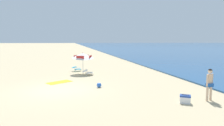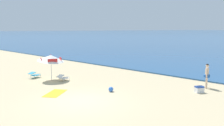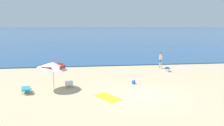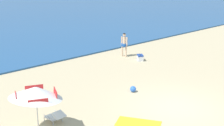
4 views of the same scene
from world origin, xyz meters
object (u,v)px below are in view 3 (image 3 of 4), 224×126
at_px(beach_umbrella_striped_main, 53,65).
at_px(lounge_chair_beside_umbrella, 69,84).
at_px(beach_ball, 134,82).
at_px(beach_towel, 108,97).
at_px(person_standing_near_shore, 161,59).
at_px(lounge_chair_under_umbrella, 26,89).
at_px(cooler_box, 167,69).

xyz_separation_m(beach_umbrella_striped_main, lounge_chair_beside_umbrella, (0.97, 0.36, -1.41)).
bearing_deg(beach_umbrella_striped_main, beach_ball, 6.71).
bearing_deg(beach_towel, beach_umbrella_striped_main, 150.78).
bearing_deg(person_standing_near_shore, lounge_chair_under_umbrella, -151.14).
distance_m(beach_umbrella_striped_main, beach_towel, 4.32).
distance_m(lounge_chair_beside_umbrella, person_standing_near_shore, 10.18).
height_order(person_standing_near_shore, beach_ball, person_standing_near_shore).
relative_size(lounge_chair_beside_umbrella, beach_towel, 0.52).
distance_m(beach_umbrella_striped_main, lounge_chair_beside_umbrella, 1.75).
bearing_deg(beach_towel, lounge_chair_beside_umbrella, 137.47).
relative_size(beach_umbrella_striped_main, person_standing_near_shore, 1.40).
relative_size(lounge_chair_under_umbrella, cooler_box, 1.53).
distance_m(beach_umbrella_striped_main, lounge_chair_under_umbrella, 2.23).
bearing_deg(lounge_chair_under_umbrella, lounge_chair_beside_umbrella, 18.98).
height_order(cooler_box, beach_towel, cooler_box).
height_order(person_standing_near_shore, cooler_box, person_standing_near_shore).
height_order(beach_umbrella_striped_main, lounge_chair_beside_umbrella, beach_umbrella_striped_main).
height_order(lounge_chair_under_umbrella, lounge_chair_beside_umbrella, lounge_chair_beside_umbrella).
bearing_deg(beach_ball, cooler_box, 41.33).
relative_size(beach_umbrella_striped_main, cooler_box, 3.77).
distance_m(lounge_chair_under_umbrella, cooler_box, 12.37).
height_order(lounge_chair_beside_umbrella, person_standing_near_shore, person_standing_near_shore).
xyz_separation_m(cooler_box, beach_ball, (-4.09, -3.59, -0.05)).
distance_m(beach_umbrella_striped_main, person_standing_near_shore, 11.20).
bearing_deg(beach_umbrella_striped_main, person_standing_near_shore, 30.49).
xyz_separation_m(person_standing_near_shore, beach_towel, (-6.16, -7.61, -0.93)).
xyz_separation_m(beach_ball, beach_towel, (-2.20, -2.61, -0.15)).
xyz_separation_m(beach_umbrella_striped_main, person_standing_near_shore, (9.63, 5.67, -0.75)).
xyz_separation_m(lounge_chair_beside_umbrella, beach_ball, (4.71, 0.31, -0.12)).
relative_size(beach_ball, beach_towel, 0.17).
xyz_separation_m(beach_umbrella_striped_main, cooler_box, (9.76, 4.26, -1.49)).
height_order(beach_umbrella_striped_main, beach_towel, beach_umbrella_striped_main).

